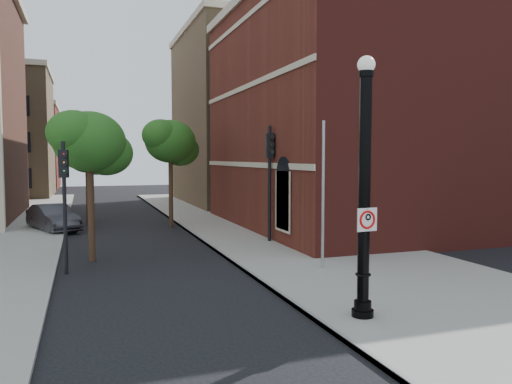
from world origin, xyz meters
name	(u,v)px	position (x,y,z in m)	size (l,w,h in m)	color
ground	(230,330)	(0.00, 0.00, 0.00)	(120.00, 120.00, 0.00)	black
sidewalk_right	(296,241)	(6.00, 10.00, 0.06)	(8.00, 60.00, 0.12)	gray
curb_edge	(211,246)	(2.05, 10.00, 0.07)	(0.10, 60.00, 0.14)	gray
brick_wall_building	(426,117)	(16.00, 14.00, 6.26)	(22.30, 16.30, 12.50)	maroon
bg_building_red	(6,148)	(-12.00, 58.00, 5.00)	(12.00, 12.00, 10.00)	maroon
bg_building_tan_b	(309,122)	(16.00, 30.00, 7.00)	(22.00, 14.00, 14.00)	olive
lamppost	(364,201)	(3.12, -0.46, 2.86)	(0.52, 0.52, 6.19)	black
no_parking_sign	(367,219)	(3.11, -0.62, 2.45)	(0.54, 0.09, 0.54)	white
parked_car	(53,218)	(-4.60, 17.45, 0.70)	(1.49, 4.28, 1.41)	#303035
traffic_signal_left	(64,185)	(-3.65, 6.93, 2.96)	(0.33, 0.38, 4.40)	black
traffic_signal_right	(270,165)	(4.80, 10.21, 3.55)	(0.37, 0.45, 5.26)	black
utility_pole	(323,197)	(4.58, 4.54, 2.55)	(0.10, 0.10, 5.10)	#999999
street_tree_a	(91,143)	(-2.77, 8.83, 4.39)	(3.08, 2.79, 5.56)	#312013
street_tree_b	(88,157)	(-2.79, 19.86, 3.91)	(2.75, 2.49, 4.96)	#312013
street_tree_c	(171,143)	(1.55, 17.03, 4.68)	(3.29, 2.97, 5.93)	#312013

